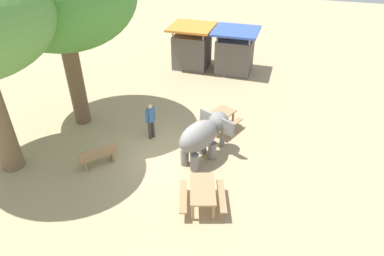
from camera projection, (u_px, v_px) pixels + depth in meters
ground_plane at (171, 156)px, 13.37m from camera, size 60.00×60.00×0.00m
elephant at (203, 135)px, 12.65m from camera, size 2.05×2.43×1.72m
person_handler at (151, 119)px, 13.93m from camera, size 0.32×0.48×1.62m
wooden_bench at (98, 155)px, 12.62m from camera, size 1.23×1.31×0.88m
picnic_table_near at (219, 118)px, 14.66m from camera, size 1.93×1.94×0.78m
picnic_table_far at (203, 193)px, 10.82m from camera, size 1.86×1.87×0.78m
market_stall_orange at (192, 49)px, 20.25m from camera, size 2.50×2.50×2.52m
market_stall_blue at (235, 53)px, 19.61m from camera, size 2.50×2.50×2.52m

